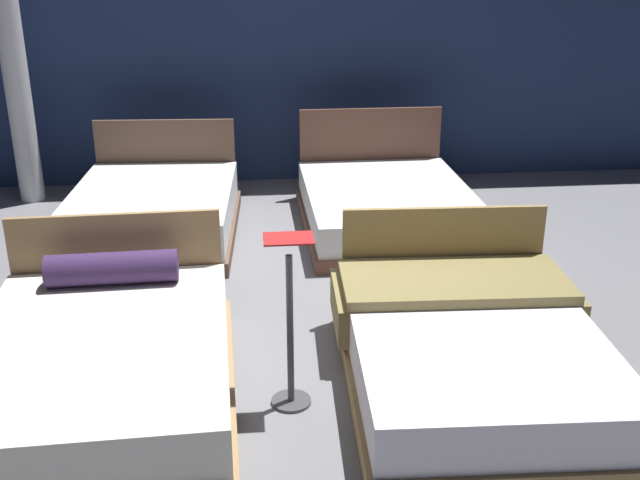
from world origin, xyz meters
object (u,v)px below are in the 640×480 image
object	(u,v)px
support_pillar	(9,32)
price_sign	(290,342)
bed_2	(154,212)
bed_1	(471,351)
bed_0	(104,366)
bed_3	(387,206)

from	to	relation	value
support_pillar	price_sign	bearing A→B (deg)	-58.81
bed_2	price_sign	size ratio (longest dim) A/B	1.96
bed_1	bed_2	xyz separation A→B (m)	(-2.21, 2.83, -0.00)
bed_0	support_pillar	distance (m)	4.51
bed_3	price_sign	world-z (taller)	price_sign
bed_1	price_sign	size ratio (longest dim) A/B	1.93
bed_1	bed_3	distance (m)	2.84
bed_2	support_pillar	distance (m)	2.41
bed_1	support_pillar	size ratio (longest dim) A/B	0.59
price_sign	support_pillar	xyz separation A→B (m)	(-2.51, 4.15, 1.34)
price_sign	bed_0	bearing A→B (deg)	173.00
bed_2	support_pillar	size ratio (longest dim) A/B	0.59
bed_1	bed_2	size ratio (longest dim) A/B	0.99
bed_1	price_sign	world-z (taller)	price_sign
bed_1	support_pillar	distance (m)	5.65
bed_0	support_pillar	xyz separation A→B (m)	(-1.41, 4.01, 1.51)
support_pillar	bed_0	bearing A→B (deg)	-70.64
bed_1	support_pillar	xyz separation A→B (m)	(-3.63, 4.05, 1.52)
bed_3	price_sign	distance (m)	3.14
bed_0	bed_2	world-z (taller)	bed_2
bed_3	bed_0	bearing A→B (deg)	-128.71
bed_2	support_pillar	xyz separation A→B (m)	(-1.42, 1.22, 1.52)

